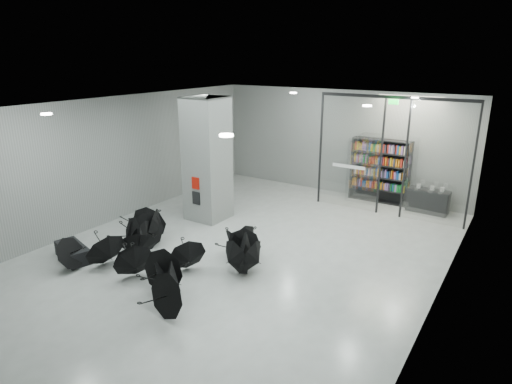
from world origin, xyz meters
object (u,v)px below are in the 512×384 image
Objects in this scene: bench at (73,252)px; bookshelf at (380,171)px; column at (207,159)px; shop_counter at (428,201)px; umbrella_cluster at (171,255)px.

bookshelf is (5.32, 9.20, 0.97)m from bench.
column is 7.71m from shop_counter.
bench is 2.73m from umbrella_cluster.
umbrella_cluster is (-4.67, -7.82, -0.10)m from shop_counter.
bench is at bearing -126.16° from shop_counter.
bookshelf is at bearing 174.32° from shop_counter.
shop_counter is (6.07, 4.49, -1.59)m from column.
bookshelf reaches higher than umbrella_cluster.
shop_counter is 9.10m from umbrella_cluster.
column reaches higher than shop_counter.
shop_counter is (1.83, -0.26, -0.76)m from bookshelf.
bookshelf is 1.72× the size of shop_counter.
column is 3.99m from umbrella_cluster.
column is 3.18× the size of bench.
umbrella_cluster is (-2.84, -8.08, -0.86)m from bookshelf.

